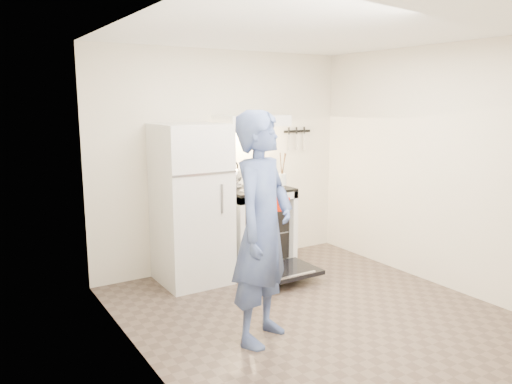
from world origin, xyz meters
TOP-DOWN VIEW (x-y plane):
  - floor at (0.00, 0.00)m, footprint 3.60×3.60m
  - back_wall at (0.00, 1.80)m, footprint 3.20×0.02m
  - refrigerator at (-0.58, 1.45)m, footprint 0.70×0.70m
  - stove_body at (0.23, 1.48)m, footprint 0.76×0.65m
  - cooktop at (0.23, 1.48)m, footprint 0.76×0.65m
  - backsplash at (0.23, 1.76)m, footprint 0.76×0.07m
  - oven_door at (0.23, 0.88)m, footprint 0.70×0.54m
  - oven_rack at (0.23, 1.48)m, footprint 0.60×0.52m
  - range_hood at (0.23, 1.55)m, footprint 0.76×0.50m
  - knife_strip at (1.05, 1.79)m, footprint 0.40×0.02m
  - pizza_stone at (0.28, 1.40)m, footprint 0.36×0.36m
  - tea_kettle at (-0.01, 1.56)m, footprint 0.26×0.21m
  - utensil_jar at (0.50, 1.31)m, footprint 0.11×0.11m
  - person at (-0.66, -0.08)m, footprint 0.81×0.73m
  - dutch_oven at (-0.32, 0.28)m, footprint 0.32×0.25m

SIDE VIEW (x-z plane):
  - floor at x=0.00m, z-range 0.00..0.00m
  - oven_door at x=0.23m, z-range 0.10..0.15m
  - oven_rack at x=0.23m, z-range 0.43..0.45m
  - pizza_stone at x=0.28m, z-range 0.45..0.46m
  - stove_body at x=0.23m, z-range 0.00..0.92m
  - refrigerator at x=-0.58m, z-range 0.00..1.70m
  - person at x=-0.66m, z-range 0.00..1.87m
  - cooktop at x=0.23m, z-range 0.92..0.95m
  - dutch_oven at x=-0.32m, z-range 0.94..1.15m
  - utensil_jar at x=0.50m, z-range 0.98..1.11m
  - backsplash at x=0.23m, z-range 0.95..1.15m
  - tea_kettle at x=-0.01m, z-range 0.95..1.26m
  - back_wall at x=0.00m, z-range 0.00..2.50m
  - knife_strip at x=1.05m, z-range 1.54..1.56m
  - range_hood at x=0.23m, z-range 1.65..1.77m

